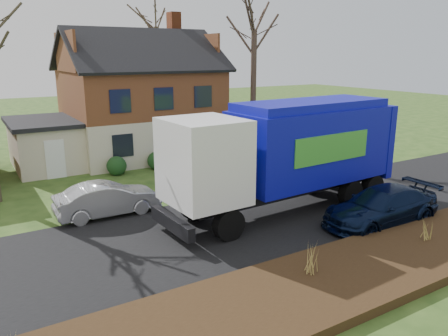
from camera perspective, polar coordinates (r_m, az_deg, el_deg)
ground at (r=17.07m, az=0.31°, el=-7.82°), size 120.00×120.00×0.00m
road at (r=17.06m, az=0.31°, el=-7.79°), size 80.00×7.00×0.02m
mulch_verge at (r=13.23m, az=12.81°, el=-14.57°), size 80.00×3.50×0.30m
main_house at (r=29.13m, az=-11.75°, el=9.47°), size 12.95×8.95×9.26m
garbage_truck at (r=18.47m, az=8.62°, el=2.44°), size 10.93×3.42×4.63m
silver_sedan at (r=18.76m, az=-14.96°, el=-3.95°), size 4.26×1.53×1.40m
navy_wagon at (r=18.22m, az=19.85°, el=-4.77°), size 5.13×2.19×1.48m
tree_front_east at (r=28.35m, az=4.03°, el=20.17°), size 4.10×4.10×11.38m
tree_back at (r=37.71m, az=-8.96°, el=19.51°), size 3.71×3.71×11.76m
grass_clump_mid at (r=13.23m, az=11.42°, el=-11.48°), size 0.33×0.27×0.93m
grass_clump_east at (r=16.73m, az=24.77°, el=-7.22°), size 0.31×0.25×0.77m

